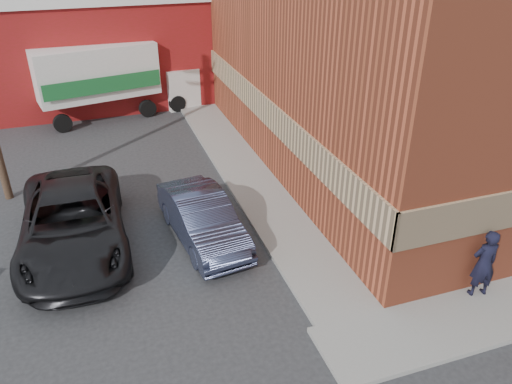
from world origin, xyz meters
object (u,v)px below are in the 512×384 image
object	(u,v)px
suv_a	(73,222)
warehouse	(48,44)
sedan	(202,219)
man	(484,263)
box_truck	(111,75)
brick_building	(432,26)

from	to	relation	value
suv_a	warehouse	bearing A→B (deg)	93.34
sedan	man	bearing A→B (deg)	-46.10
suv_a	box_truck	bearing A→B (deg)	80.41
sedan	box_truck	xyz separation A→B (m)	(-1.49, 11.69, 1.26)
box_truck	brick_building	bearing A→B (deg)	-42.74
brick_building	suv_a	size ratio (longest dim) A/B	2.98
box_truck	warehouse	bearing A→B (deg)	112.81
box_truck	suv_a	bearing A→B (deg)	-112.16
man	box_truck	world-z (taller)	box_truck
warehouse	man	distance (m)	22.64
brick_building	suv_a	distance (m)	14.88
man	suv_a	bearing A→B (deg)	-23.38
man	sedan	world-z (taller)	man
warehouse	suv_a	size ratio (longest dim) A/B	2.67
sedan	brick_building	bearing A→B (deg)	16.58
suv_a	man	bearing A→B (deg)	-29.33
warehouse	brick_building	bearing A→B (deg)	-37.20
brick_building	suv_a	bearing A→B (deg)	-164.67
brick_building	man	xyz separation A→B (m)	(-4.54, -9.25, -3.65)
warehouse	box_truck	bearing A→B (deg)	-55.53
man	sedan	bearing A→B (deg)	-32.07
warehouse	man	bearing A→B (deg)	-63.82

